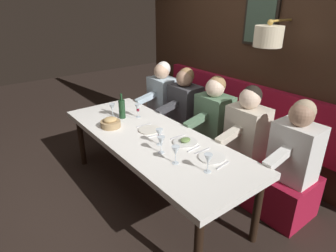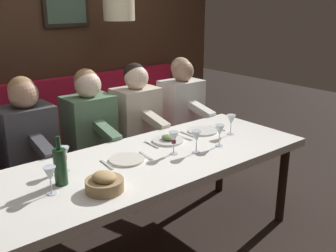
{
  "view_description": "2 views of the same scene",
  "coord_description": "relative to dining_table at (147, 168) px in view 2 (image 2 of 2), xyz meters",
  "views": [
    {
      "loc": [
        -1.47,
        -2.21,
        2.04
      ],
      "look_at": [
        0.05,
        -0.22,
        0.92
      ],
      "focal_mm": 30.53,
      "sensor_mm": 36.0,
      "label": 1
    },
    {
      "loc": [
        -2.01,
        1.45,
        1.78
      ],
      "look_at": [
        0.05,
        -0.22,
        0.92
      ],
      "focal_mm": 41.78,
      "sensor_mm": 36.0,
      "label": 2
    }
  ],
  "objects": [
    {
      "name": "wine_glass_3",
      "position": [
        -0.01,
        -0.83,
        0.18
      ],
      "size": [
        0.07,
        0.07,
        0.16
      ],
      "color": "silver",
      "rests_on": "dining_table"
    },
    {
      "name": "wine_glass_1",
      "position": [
        -0.06,
        0.71,
        0.18
      ],
      "size": [
        0.07,
        0.07,
        0.16
      ],
      "color": "silver",
      "rests_on": "dining_table"
    },
    {
      "name": "diner_middle",
      "position": [
        0.88,
        -0.04,
        0.14
      ],
      "size": [
        0.6,
        0.4,
        0.79
      ],
      "color": "#567A5B",
      "rests_on": "banquette_bench"
    },
    {
      "name": "wine_glass_0",
      "position": [
        -0.13,
        -0.57,
        0.18
      ],
      "size": [
        0.07,
        0.07,
        0.16
      ],
      "color": "silver",
      "rests_on": "dining_table"
    },
    {
      "name": "wine_glass_2",
      "position": [
        0.17,
        0.52,
        0.18
      ],
      "size": [
        0.07,
        0.07,
        0.16
      ],
      "color": "silver",
      "rests_on": "dining_table"
    },
    {
      "name": "dining_table",
      "position": [
        0.0,
        0.0,
        0.0
      ],
      "size": [
        0.9,
        2.43,
        0.74
      ],
      "color": "white",
      "rests_on": "ground_plane"
    },
    {
      "name": "banquette_bench",
      "position": [
        0.89,
        0.0,
        -0.45
      ],
      "size": [
        0.52,
        2.63,
        0.45
      ],
      "primitive_type": "cube",
      "color": "maroon",
      "rests_on": "ground_plane"
    },
    {
      "name": "wine_glass_4",
      "position": [
        -0.04,
        -0.2,
        0.18
      ],
      "size": [
        0.07,
        0.07,
        0.16
      ],
      "color": "silver",
      "rests_on": "dining_table"
    },
    {
      "name": "wine_glass_5",
      "position": [
        -0.12,
        -0.34,
        0.18
      ],
      "size": [
        0.07,
        0.07,
        0.16
      ],
      "color": "silver",
      "rests_on": "dining_table"
    },
    {
      "name": "place_setting_2",
      "position": [
        0.18,
        -0.7,
        0.07
      ],
      "size": [
        0.24,
        0.32,
        0.01
      ],
      "color": "white",
      "rests_on": "dining_table"
    },
    {
      "name": "place_setting_1",
      "position": [
        0.18,
        -0.33,
        0.08
      ],
      "size": [
        0.24,
        0.32,
        0.05
      ],
      "color": "silver",
      "rests_on": "dining_table"
    },
    {
      "name": "place_setting_0",
      "position": [
        0.07,
        0.12,
        0.07
      ],
      "size": [
        0.24,
        0.32,
        0.01
      ],
      "color": "silver",
      "rests_on": "dining_table"
    },
    {
      "name": "diner_near",
      "position": [
        0.88,
        -0.52,
        0.14
      ],
      "size": [
        0.6,
        0.4,
        0.79
      ],
      "color": "beige",
      "rests_on": "banquette_bench"
    },
    {
      "name": "ground_plane",
      "position": [
        0.0,
        0.0,
        -0.68
      ],
      "size": [
        12.0,
        12.0,
        0.0
      ],
      "primitive_type": "plane",
      "color": "black"
    },
    {
      "name": "diner_nearest",
      "position": [
        0.88,
        -1.08,
        0.14
      ],
      "size": [
        0.6,
        0.4,
        0.79
      ],
      "color": "white",
      "rests_on": "banquette_bench"
    },
    {
      "name": "diner_far",
      "position": [
        0.88,
        0.5,
        0.14
      ],
      "size": [
        0.6,
        0.4,
        0.79
      ],
      "color": "#3D3D42",
      "rests_on": "banquette_bench"
    },
    {
      "name": "bread_bowl",
      "position": [
        -0.22,
        0.46,
        0.11
      ],
      "size": [
        0.22,
        0.22,
        0.12
      ],
      "color": "#9E7F56",
      "rests_on": "dining_table"
    },
    {
      "name": "wine_bottle",
      "position": [
        0.01,
        0.62,
        0.18
      ],
      "size": [
        0.08,
        0.08,
        0.3
      ],
      "color": "#19381E",
      "rests_on": "dining_table"
    },
    {
      "name": "back_wall_panel",
      "position": [
        1.46,
        -0.01,
        0.69
      ],
      "size": [
        0.59,
        3.83,
        2.9
      ],
      "color": "#382316",
      "rests_on": "ground_plane"
    }
  ]
}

